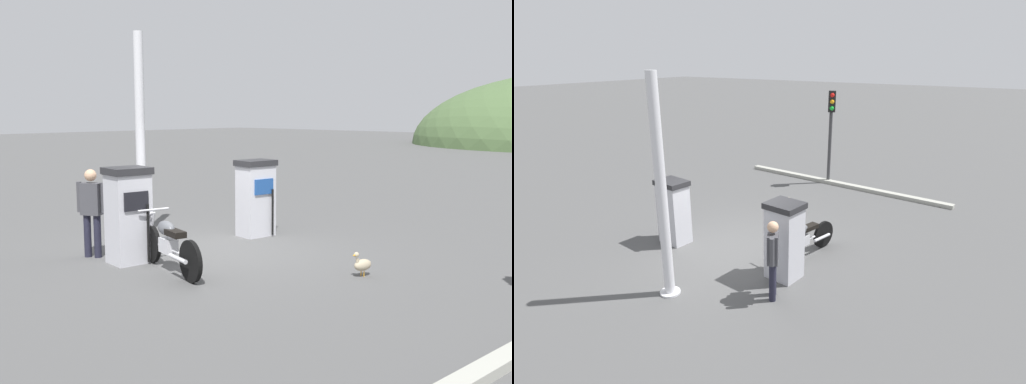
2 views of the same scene
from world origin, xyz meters
The scene contains 7 objects.
ground_plane centered at (0.00, 0.00, 0.00)m, with size 120.00×120.00×0.00m, color #4C4C4C.
fuel_pump_near centered at (-0.49, -1.60, 0.85)m, with size 0.72×0.78×1.67m.
fuel_pump_far centered at (-0.49, 1.60, 0.82)m, with size 0.67×0.83×1.61m.
motorcycle_near_pump centered at (0.49, -1.50, 0.47)m, with size 2.12×0.76×0.97m.
attendant_person centered at (-1.30, -1.83, 0.91)m, with size 0.54×0.35×1.60m.
wandering_duck centered at (2.97, 0.45, 0.20)m, with size 0.23×0.42×0.42m.
canopy_support_pole centered at (-2.28, -0.03, 2.05)m, with size 0.40×0.40×4.25m.
Camera 1 is at (8.29, -7.57, 2.64)m, focal length 42.66 mm.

